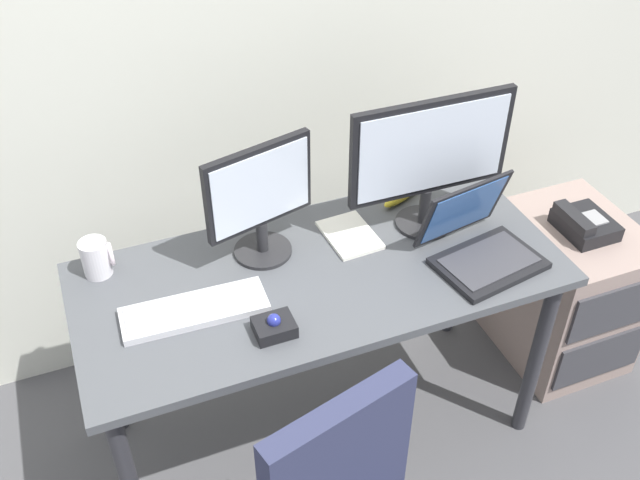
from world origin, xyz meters
name	(u,v)px	position (x,y,z in m)	size (l,w,h in m)	color
ground_plane	(320,425)	(0.00, 0.00, 0.00)	(8.00, 8.00, 0.00)	#4A494C
desk	(320,293)	(0.00, 0.00, 0.66)	(1.47, 0.65, 0.75)	#494C50
file_cabinet	(563,289)	(1.02, 0.04, 0.30)	(0.42, 0.53, 0.59)	gray
desk_phone	(584,224)	(1.02, 0.02, 0.63)	(0.17, 0.20, 0.09)	black
monitor_main	(431,155)	(0.40, 0.09, 1.02)	(0.53, 0.18, 0.45)	#262628
monitor_side	(260,197)	(-0.13, 0.15, 0.96)	(0.35, 0.18, 0.38)	#262628
keyboard	(194,309)	(-0.39, -0.04, 0.76)	(0.42, 0.15, 0.03)	silver
laptop	(479,243)	(0.48, -0.12, 0.80)	(0.35, 0.34, 0.23)	black
trackball_mouse	(274,326)	(-0.21, -0.19, 0.77)	(0.11, 0.09, 0.07)	black
coffee_mug	(97,258)	(-0.62, 0.24, 0.81)	(0.09, 0.08, 0.12)	silver
paper_notepad	(350,235)	(0.15, 0.12, 0.76)	(0.15, 0.21, 0.01)	white
banana	(403,194)	(0.40, 0.24, 0.77)	(0.19, 0.04, 0.04)	yellow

